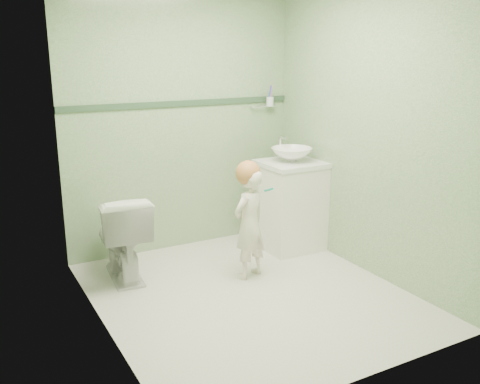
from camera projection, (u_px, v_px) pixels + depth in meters
ground at (249, 294)px, 4.10m from camera, size 2.50×2.50×0.00m
room_shell at (250, 140)px, 3.79m from camera, size 2.50×2.54×2.40m
trim_stripe at (182, 103)px, 4.79m from camera, size 2.20×0.02×0.05m
vanity at (290, 207)px, 4.98m from camera, size 0.52×0.50×0.80m
counter at (291, 164)px, 4.87m from camera, size 0.54×0.52×0.04m
basin at (292, 155)px, 4.85m from camera, size 0.37×0.37×0.13m
faucet at (281, 143)px, 4.98m from camera, size 0.03×0.13×0.18m
cup_holder at (269, 101)px, 5.17m from camera, size 0.26×0.07×0.21m
toilet at (122, 236)px, 4.34m from camera, size 0.46×0.73×0.71m
toddler at (249, 224)px, 4.31m from camera, size 0.38×0.32×0.91m
hair_cap at (248, 173)px, 4.22m from camera, size 0.20×0.20×0.20m
teal_toothbrush at (268, 189)px, 4.21m from camera, size 0.10×0.14×0.08m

